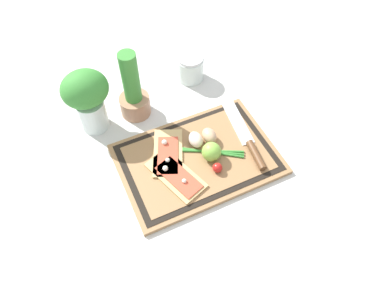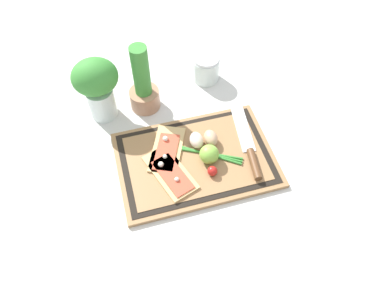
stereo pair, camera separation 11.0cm
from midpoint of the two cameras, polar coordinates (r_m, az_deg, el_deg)
name	(u,v)px [view 2 (the right image)]	position (r m, az deg, el deg)	size (l,w,h in m)	color
ground_plane	(196,161)	(1.10, 3.39, -2.82)	(6.00, 6.00, 0.00)	silver
cutting_board	(196,160)	(1.10, 3.41, -2.58)	(0.45, 0.31, 0.02)	#997047
pizza_slice_near	(170,173)	(1.05, -0.33, -4.63)	(0.14, 0.19, 0.02)	tan
pizza_slice_far	(167,150)	(1.10, -1.00, -1.07)	(0.15, 0.19, 0.02)	tan
knife	(250,151)	(1.12, 11.63, -1.23)	(0.07, 0.30, 0.02)	silver
egg_brown	(211,138)	(1.11, 5.70, 0.73)	(0.04, 0.06, 0.04)	tan
egg_pink	(196,140)	(1.10, 3.52, 0.41)	(0.04, 0.06, 0.04)	beige
lime	(209,154)	(1.07, 5.58, -1.77)	(0.06, 0.06, 0.06)	#7FB742
cherry_tomato_red	(212,171)	(1.05, 6.12, -4.31)	(0.03, 0.03, 0.03)	red
scallion_bunch	(200,152)	(1.10, 4.15, -1.45)	(0.23, 0.15, 0.01)	#388433
herb_pot	(143,87)	(1.19, -4.80, 8.42)	(0.10, 0.10, 0.24)	#AD7A5B
sauce_jar	(206,70)	(1.31, 4.57, 11.09)	(0.09, 0.09, 0.09)	silver
herb_glass	(97,85)	(1.15, -11.64, 8.66)	(0.14, 0.12, 0.22)	silver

